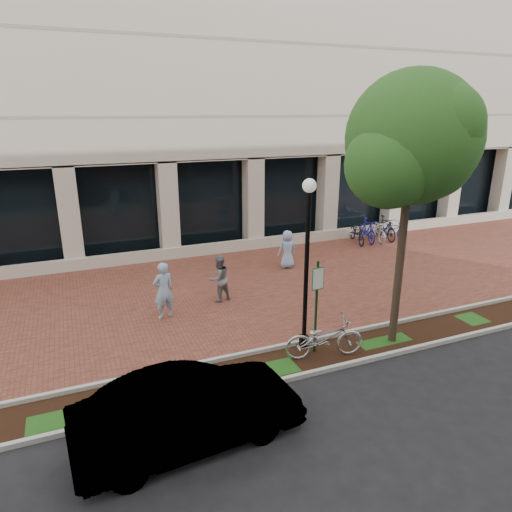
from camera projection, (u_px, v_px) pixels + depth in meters
name	position (u px, v px, depth m)	size (l,w,h in m)	color
ground	(253.00, 287.00, 16.91)	(120.00, 120.00, 0.00)	black
brick_plaza	(253.00, 287.00, 16.91)	(40.00, 9.00, 0.01)	brown
planting_strip	(326.00, 354.00, 12.29)	(40.00, 1.50, 0.01)	black
curb_plaza_side	(313.00, 340.00, 12.93)	(40.00, 0.12, 0.12)	#B8B8AE
curb_street_side	(342.00, 366.00, 11.61)	(40.00, 0.12, 0.12)	#B8B8AE
near_office_building	(175.00, 31.00, 23.02)	(40.00, 12.12, 16.00)	beige
parking_sign	(317.00, 296.00, 11.91)	(0.34, 0.07, 2.60)	#163C1C
lamppost	(307.00, 256.00, 11.93)	(0.36, 0.36, 4.66)	black
street_tree	(413.00, 147.00, 11.40)	(3.99, 3.33, 7.28)	#453627
locked_bicycle	(324.00, 338.00, 11.99)	(0.74, 2.11, 1.11)	#BBBBBF
pedestrian_left	(163.00, 291.00, 14.17)	(0.67, 0.44, 1.83)	#90B5D6
pedestrian_mid	(219.00, 279.00, 15.47)	(0.79, 0.62, 1.63)	slate
pedestrian_right	(287.00, 249.00, 18.77)	(0.77, 0.50, 1.58)	#92ABD9
bollard	(290.00, 248.00, 19.80)	(0.12, 0.12, 1.04)	#B7B7BC
bike_rack_cluster	(376.00, 230.00, 22.75)	(3.22, 2.13, 1.18)	black
sedan_near_curb	(190.00, 411.00, 8.83)	(1.55, 4.44, 1.46)	#AEAEB2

